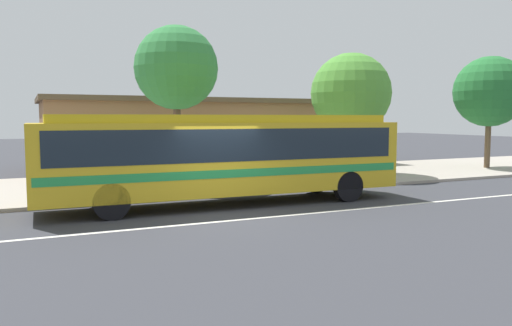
{
  "coord_description": "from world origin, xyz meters",
  "views": [
    {
      "loc": [
        -5.03,
        -13.1,
        2.73
      ],
      "look_at": [
        1.66,
        1.41,
        1.3
      ],
      "focal_mm": 35.35,
      "sensor_mm": 36.0,
      "label": 1
    }
  ],
  "objects_px": {
    "street_tree_far_end": "(490,92)",
    "street_tree_mid_block": "(351,93)",
    "transit_bus": "(226,153)",
    "pedestrian_waiting_near_sign": "(262,160)",
    "street_tree_near_stop": "(176,68)",
    "bus_stop_sign": "(314,143)"
  },
  "relations": [
    {
      "from": "pedestrian_waiting_near_sign",
      "to": "transit_bus",
      "type": "bearing_deg",
      "value": -134.52
    },
    {
      "from": "bus_stop_sign",
      "to": "street_tree_far_end",
      "type": "bearing_deg",
      "value": 10.88
    },
    {
      "from": "street_tree_far_end",
      "to": "bus_stop_sign",
      "type": "bearing_deg",
      "value": -169.12
    },
    {
      "from": "transit_bus",
      "to": "street_tree_far_end",
      "type": "xyz_separation_m",
      "value": [
        16.41,
        4.21,
        2.45
      ]
    },
    {
      "from": "pedestrian_waiting_near_sign",
      "to": "street_tree_near_stop",
      "type": "xyz_separation_m",
      "value": [
        -2.69,
        2.18,
        3.54
      ]
    },
    {
      "from": "street_tree_near_stop",
      "to": "transit_bus",
      "type": "bearing_deg",
      "value": -87.11
    },
    {
      "from": "pedestrian_waiting_near_sign",
      "to": "street_tree_far_end",
      "type": "bearing_deg",
      "value": 7.0
    },
    {
      "from": "transit_bus",
      "to": "street_tree_mid_block",
      "type": "bearing_deg",
      "value": 30.33
    },
    {
      "from": "street_tree_mid_block",
      "to": "street_tree_far_end",
      "type": "distance_m",
      "value": 8.4
    },
    {
      "from": "pedestrian_waiting_near_sign",
      "to": "street_tree_mid_block",
      "type": "relative_size",
      "value": 0.31
    },
    {
      "from": "transit_bus",
      "to": "pedestrian_waiting_near_sign",
      "type": "relative_size",
      "value": 6.68
    },
    {
      "from": "transit_bus",
      "to": "street_tree_far_end",
      "type": "height_order",
      "value": "street_tree_far_end"
    },
    {
      "from": "bus_stop_sign",
      "to": "street_tree_mid_block",
      "type": "height_order",
      "value": "street_tree_mid_block"
    },
    {
      "from": "bus_stop_sign",
      "to": "street_tree_far_end",
      "type": "distance_m",
      "value": 12.48
    },
    {
      "from": "transit_bus",
      "to": "street_tree_near_stop",
      "type": "bearing_deg",
      "value": 92.89
    },
    {
      "from": "street_tree_near_stop",
      "to": "street_tree_mid_block",
      "type": "relative_size",
      "value": 1.11
    },
    {
      "from": "street_tree_far_end",
      "to": "street_tree_mid_block",
      "type": "bearing_deg",
      "value": 176.68
    },
    {
      "from": "transit_bus",
      "to": "street_tree_near_stop",
      "type": "height_order",
      "value": "street_tree_near_stop"
    },
    {
      "from": "street_tree_near_stop",
      "to": "street_tree_far_end",
      "type": "distance_m",
      "value": 16.66
    },
    {
      "from": "street_tree_near_stop",
      "to": "street_tree_far_end",
      "type": "height_order",
      "value": "street_tree_near_stop"
    },
    {
      "from": "street_tree_far_end",
      "to": "pedestrian_waiting_near_sign",
      "type": "bearing_deg",
      "value": -173.0
    },
    {
      "from": "transit_bus",
      "to": "pedestrian_waiting_near_sign",
      "type": "height_order",
      "value": "transit_bus"
    }
  ]
}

